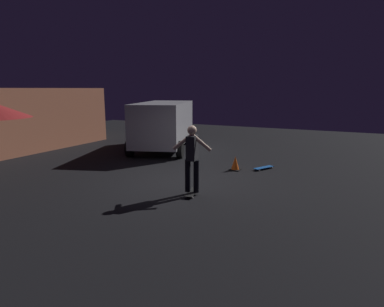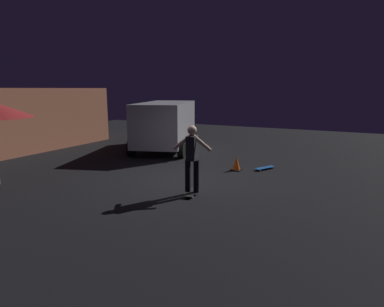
{
  "view_description": "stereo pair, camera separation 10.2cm",
  "coord_description": "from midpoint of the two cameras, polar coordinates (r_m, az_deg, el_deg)",
  "views": [
    {
      "loc": [
        -8.01,
        -4.17,
        2.61
      ],
      "look_at": [
        -0.95,
        -0.73,
        1.05
      ],
      "focal_mm": 30.57,
      "sensor_mm": 36.0,
      "label": 1
    },
    {
      "loc": [
        -7.96,
        -4.26,
        2.61
      ],
      "look_at": [
        -0.95,
        -0.73,
        1.05
      ],
      "focal_mm": 30.57,
      "sensor_mm": 36.0,
      "label": 2
    }
  ],
  "objects": [
    {
      "name": "skater",
      "position": [
        8.01,
        -0.37,
        -0.09
      ],
      "size": [
        0.42,
        0.98,
        1.67
      ],
      "color": "black",
      "rests_on": "skateboard_ridden"
    },
    {
      "name": "skateboard_spare",
      "position": [
        11.01,
        12.15,
        -2.43
      ],
      "size": [
        0.78,
        0.55,
        0.07
      ],
      "color": "#1959B2",
      "rests_on": "ground_plane"
    },
    {
      "name": "skateboard_ridden",
      "position": [
        8.26,
        -0.36,
        -6.79
      ],
      "size": [
        0.8,
        0.35,
        0.07
      ],
      "color": "black",
      "rests_on": "ground_plane"
    },
    {
      "name": "parked_van",
      "position": [
        14.26,
        -5.13,
        5.37
      ],
      "size": [
        4.97,
        3.41,
        2.03
      ],
      "color": "#B2B2B7",
      "rests_on": "ground_plane"
    },
    {
      "name": "traffic_cone",
      "position": [
        10.71,
        7.28,
        -1.79
      ],
      "size": [
        0.34,
        0.34,
        0.46
      ],
      "color": "black",
      "rests_on": "ground_plane"
    },
    {
      "name": "ground_plane",
      "position": [
        9.4,
        -1.79,
        -4.89
      ],
      "size": [
        28.0,
        28.0,
        0.0
      ],
      "primitive_type": "plane",
      "color": "black"
    }
  ]
}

